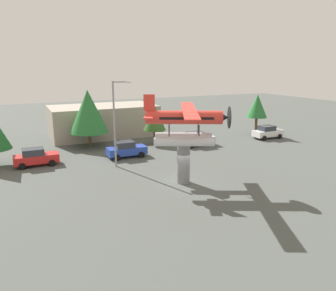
# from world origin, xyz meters

# --- Properties ---
(ground_plane) EXTENTS (140.00, 140.00, 0.00)m
(ground_plane) POSITION_xyz_m (0.00, 0.00, 0.00)
(ground_plane) COLOR #4C514C
(display_pedestal) EXTENTS (1.10, 1.10, 3.43)m
(display_pedestal) POSITION_xyz_m (0.00, 0.00, 1.72)
(display_pedestal) COLOR slate
(display_pedestal) RESTS_ON ground
(floatplane_monument) EXTENTS (7.13, 9.81, 4.00)m
(floatplane_monument) POSITION_xyz_m (0.12, -0.06, 5.10)
(floatplane_monument) COLOR silver
(floatplane_monument) RESTS_ON display_pedestal
(car_near_red) EXTENTS (4.20, 2.02, 1.76)m
(car_near_red) POSITION_xyz_m (-10.91, 10.56, 0.88)
(car_near_red) COLOR red
(car_near_red) RESTS_ON ground
(car_mid_blue) EXTENTS (4.20, 2.02, 1.76)m
(car_mid_blue) POSITION_xyz_m (-1.84, 9.65, 0.88)
(car_mid_blue) COLOR #2847B7
(car_mid_blue) RESTS_ON ground
(car_far_silver) EXTENTS (4.20, 2.02, 1.76)m
(car_far_silver) POSITION_xyz_m (7.74, 10.81, 0.88)
(car_far_silver) COLOR silver
(car_far_silver) RESTS_ON ground
(car_distant_white) EXTENTS (4.20, 2.02, 1.76)m
(car_distant_white) POSITION_xyz_m (18.54, 10.36, 0.88)
(car_distant_white) COLOR white
(car_distant_white) RESTS_ON ground
(streetlight_primary) EXTENTS (1.84, 0.28, 8.28)m
(streetlight_primary) POSITION_xyz_m (-3.64, 6.88, 4.78)
(streetlight_primary) COLOR gray
(streetlight_primary) RESTS_ON ground
(storefront_building) EXTENTS (14.34, 7.96, 4.23)m
(storefront_building) POSITION_xyz_m (-1.11, 22.00, 2.12)
(storefront_building) COLOR #9E9384
(storefront_building) RESTS_ON ground
(tree_east) EXTENTS (4.60, 4.60, 6.93)m
(tree_east) POSITION_xyz_m (-4.38, 15.85, 4.36)
(tree_east) COLOR brown
(tree_east) RESTS_ON ground
(tree_center_back) EXTENTS (2.80, 2.80, 4.92)m
(tree_center_back) POSITION_xyz_m (3.34, 13.88, 3.35)
(tree_center_back) COLOR brown
(tree_center_back) RESTS_ON ground
(tree_far_east) EXTENTS (2.86, 2.86, 5.75)m
(tree_far_east) POSITION_xyz_m (18.56, 12.77, 4.12)
(tree_far_east) COLOR brown
(tree_far_east) RESTS_ON ground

